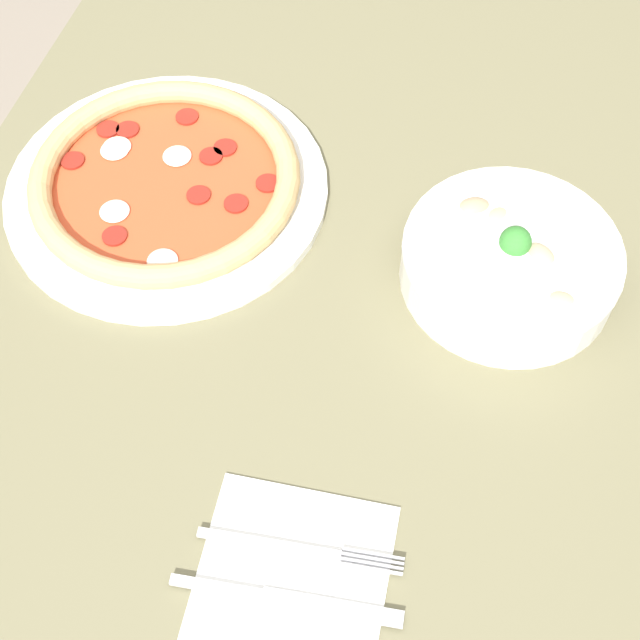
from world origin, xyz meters
name	(u,v)px	position (x,y,z in m)	size (l,w,h in m)	color
ground_plane	(337,501)	(0.00, 0.00, 0.00)	(8.00, 8.00, 0.00)	gray
dining_table	(346,288)	(0.00, 0.00, 0.66)	(1.14, 0.86, 0.78)	#706B4C
pizza	(166,182)	(0.01, -0.20, 0.79)	(0.35, 0.35, 0.04)	white
bowl	(510,260)	(0.03, 0.17, 0.81)	(0.22, 0.22, 0.07)	white
napkin	(292,578)	(0.38, 0.04, 0.78)	(0.17, 0.17, 0.00)	white
fork	(297,549)	(0.36, 0.04, 0.78)	(0.03, 0.18, 0.00)	silver
knife	(275,598)	(0.41, 0.04, 0.78)	(0.03, 0.19, 0.01)	silver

